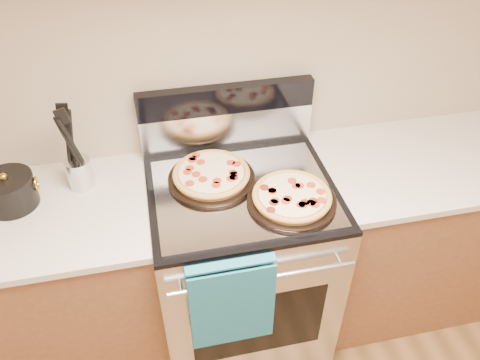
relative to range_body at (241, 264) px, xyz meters
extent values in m
plane|color=tan|center=(0.00, 0.35, 0.90)|extent=(4.00, 0.00, 4.00)
cube|color=#B7B7BC|center=(0.00, 0.00, 0.00)|extent=(0.76, 0.68, 0.90)
cube|color=black|center=(0.00, -0.34, 0.00)|extent=(0.56, 0.01, 0.40)
cube|color=black|center=(0.00, 0.00, 0.46)|extent=(0.76, 0.68, 0.02)
cube|color=silver|center=(0.00, 0.31, 0.56)|extent=(0.76, 0.06, 0.18)
cube|color=black|center=(0.00, 0.31, 0.71)|extent=(0.76, 0.06, 0.12)
cylinder|color=silver|center=(0.00, -0.38, 0.35)|extent=(0.70, 0.03, 0.03)
cube|color=gray|center=(0.00, -0.03, 0.47)|extent=(0.70, 0.55, 0.01)
cube|color=brown|center=(-0.88, 0.03, -0.01)|extent=(1.00, 0.62, 0.88)
cube|color=beige|center=(-0.88, 0.03, 0.45)|extent=(1.02, 0.64, 0.03)
cube|color=brown|center=(0.88, 0.03, -0.01)|extent=(1.00, 0.62, 0.88)
cube|color=beige|center=(0.88, 0.03, 0.45)|extent=(1.02, 0.64, 0.03)
cylinder|color=silver|center=(-0.63, 0.17, 0.52)|extent=(0.11, 0.11, 0.13)
cylinder|color=black|center=(-0.89, 0.11, 0.52)|extent=(0.21, 0.21, 0.12)
camera|label=1|loc=(-0.31, -1.41, 1.70)|focal=35.00mm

